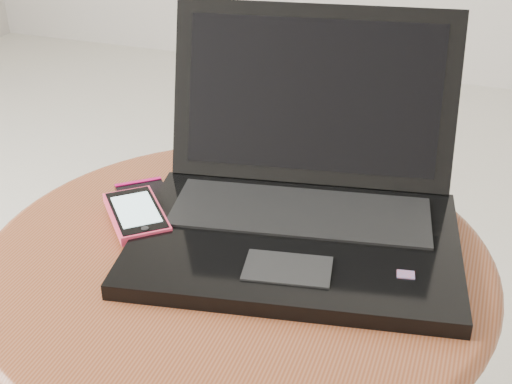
% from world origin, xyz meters
% --- Properties ---
extents(table, '(0.61, 0.61, 0.48)m').
position_xyz_m(table, '(-0.10, -0.02, 0.38)').
color(table, brown).
rests_on(table, ground).
extents(laptop, '(0.42, 0.39, 0.24)m').
position_xyz_m(laptop, '(-0.05, 0.06, 0.53)').
color(laptop, black).
rests_on(laptop, table).
extents(phone_black, '(0.13, 0.13, 0.01)m').
position_xyz_m(phone_black, '(-0.25, 0.04, 0.49)').
color(phone_black, black).
rests_on(phone_black, table).
extents(phone_pink, '(0.12, 0.13, 0.01)m').
position_xyz_m(phone_pink, '(-0.24, -0.01, 0.50)').
color(phone_pink, '#F7395E').
rests_on(phone_pink, phone_black).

